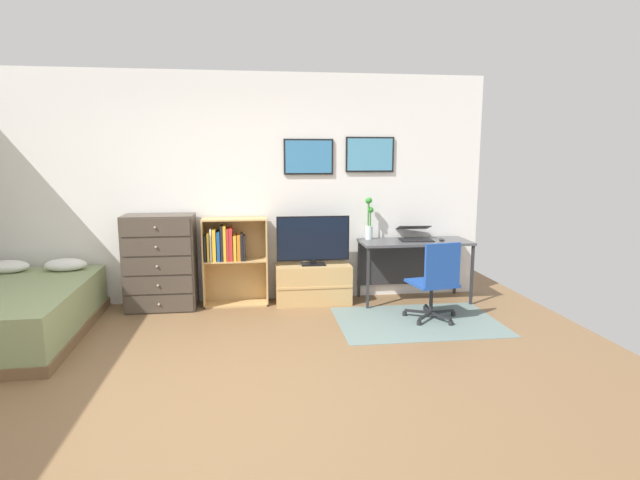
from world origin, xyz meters
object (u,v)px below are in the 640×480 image
computer_mouse (442,240)px  bamboo_vase (369,220)px  bookshelf (231,254)px  tv_stand (313,284)px  bed (10,313)px  dresser (161,262)px  television (313,241)px  desk (413,251)px  office_chair (436,279)px  laptop (415,234)px

computer_mouse → bamboo_vase: bearing=163.6°
bookshelf → tv_stand: bearing=-2.9°
bed → dresser: size_ratio=1.92×
bed → television: television is taller
desk → bamboo_vase: size_ratio=2.58×
television → desk: size_ratio=0.65×
dresser → tv_stand: size_ratio=1.23×
desk → office_chair: (-0.01, -0.86, -0.14)m
bookshelf → office_chair: bookshelf is taller
television → tv_stand: bearing=90.0°
bookshelf → office_chair: bearing=-22.8°
television → office_chair: size_ratio=1.00×
bookshelf → computer_mouse: bearing=-4.4°
computer_mouse → dresser: bearing=177.8°
bookshelf → computer_mouse: (2.49, -0.19, 0.14)m
desk → bed: bearing=-169.0°
laptop → television: bearing=-173.6°
dresser → office_chair: (2.95, -0.85, -0.09)m
tv_stand → laptop: bearing=0.3°
desk → bookshelf: bearing=178.7°
television → computer_mouse: 1.53m
dresser → bamboo_vase: bamboo_vase is taller
bamboo_vase → office_chair: bearing=-62.3°
computer_mouse → laptop: bearing=152.8°
bed → bamboo_vase: bamboo_vase is taller
desk → laptop: 0.21m
bed → bamboo_vase: 3.90m
bookshelf → bamboo_vase: bearing=1.9°
dresser → bookshelf: bearing=4.7°
bed → office_chair: office_chair is taller
desk → computer_mouse: (0.31, -0.14, 0.16)m
bookshelf → laptop: bookshelf is taller
tv_stand → office_chair: (1.20, -0.86, 0.23)m
tv_stand → bamboo_vase: 1.02m
laptop → office_chair: bearing=-87.3°
bed → office_chair: size_ratio=2.43×
laptop → bamboo_vase: bearing=174.9°
television → bamboo_vase: bamboo_vase is taller
bookshelf → computer_mouse: 2.50m
computer_mouse → bamboo_vase: (-0.83, 0.24, 0.22)m
dresser → laptop: 3.00m
bed → dresser: (1.28, 0.81, 0.29)m
bed → desk: desk is taller
television → office_chair: 1.50m
dresser → tv_stand: bearing=0.5°
television → desk: (1.22, 0.02, -0.16)m
dresser → laptop: bearing=0.4°
computer_mouse → bamboo_vase: bamboo_vase is taller
laptop → computer_mouse: size_ratio=4.36×
bed → desk: bearing=8.8°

